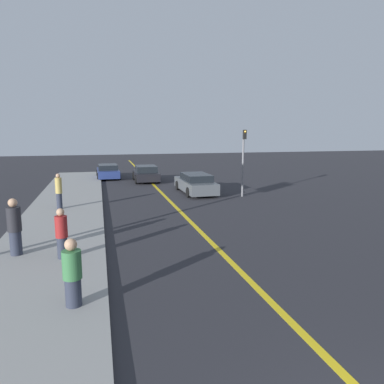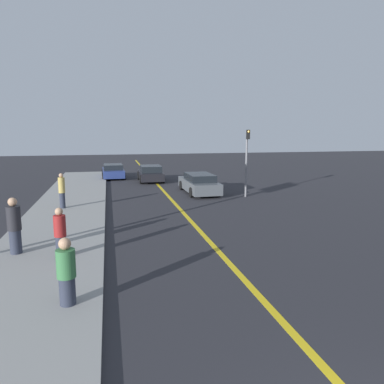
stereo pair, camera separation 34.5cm
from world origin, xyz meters
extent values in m
cube|color=gold|center=(0.00, 18.00, 0.00)|extent=(0.20, 60.00, 0.01)
cube|color=gray|center=(-5.61, 16.98, 0.06)|extent=(3.70, 33.95, 0.13)
cube|color=#4C5156|center=(2.13, 21.01, 0.50)|extent=(1.82, 4.76, 0.67)
cube|color=black|center=(2.13, 20.78, 1.05)|extent=(1.57, 2.63, 0.43)
cylinder|color=black|center=(1.28, 22.46, 0.31)|extent=(0.23, 0.62, 0.62)
cylinder|color=black|center=(2.93, 22.49, 0.31)|extent=(0.23, 0.62, 0.62)
cylinder|color=black|center=(1.33, 19.53, 0.31)|extent=(0.23, 0.62, 0.62)
cylinder|color=black|center=(2.98, 19.56, 0.31)|extent=(0.23, 0.62, 0.62)
cube|color=black|center=(-0.31, 27.17, 0.48)|extent=(1.80, 3.89, 0.60)
cube|color=black|center=(-0.31, 26.98, 1.02)|extent=(1.57, 2.15, 0.48)
cylinder|color=black|center=(-1.12, 28.38, 0.34)|extent=(0.23, 0.68, 0.67)
cylinder|color=black|center=(0.54, 28.36, 0.34)|extent=(0.23, 0.68, 0.67)
cylinder|color=black|center=(-1.15, 25.98, 0.34)|extent=(0.23, 0.68, 0.67)
cylinder|color=black|center=(0.51, 25.96, 0.34)|extent=(0.23, 0.68, 0.67)
cube|color=navy|center=(-3.16, 29.85, 0.47)|extent=(1.81, 4.01, 0.60)
cube|color=black|center=(-3.16, 29.65, 0.97)|extent=(1.56, 2.22, 0.41)
cylinder|color=black|center=(-4.01, 31.05, 0.31)|extent=(0.24, 0.62, 0.62)
cylinder|color=black|center=(-2.38, 31.10, 0.31)|extent=(0.24, 0.62, 0.62)
cylinder|color=black|center=(-3.95, 28.60, 0.31)|extent=(0.24, 0.62, 0.62)
cylinder|color=black|center=(-2.32, 28.64, 0.31)|extent=(0.24, 0.62, 0.62)
cylinder|color=#282D3D|center=(-4.53, 6.23, 0.45)|extent=(0.36, 0.36, 0.65)
cylinder|color=#336B3D|center=(-4.53, 6.23, 1.10)|extent=(0.43, 0.43, 0.65)
sphere|color=tan|center=(-4.53, 6.23, 1.56)|extent=(0.28, 0.28, 0.28)
cylinder|color=#282D3D|center=(-5.05, 9.62, 0.46)|extent=(0.31, 0.31, 0.67)
cylinder|color=maroon|center=(-5.05, 9.62, 1.13)|extent=(0.37, 0.37, 0.67)
sphere|color=tan|center=(-5.05, 9.62, 1.58)|extent=(0.24, 0.24, 0.24)
cylinder|color=#282D3D|center=(-6.52, 10.32, 0.51)|extent=(0.36, 0.36, 0.77)
cylinder|color=#232328|center=(-6.52, 10.32, 1.28)|extent=(0.43, 0.43, 0.77)
sphere|color=tan|center=(-6.52, 10.32, 1.81)|extent=(0.28, 0.28, 0.28)
cylinder|color=#282D3D|center=(-5.86, 17.34, 0.52)|extent=(0.27, 0.27, 0.78)
cylinder|color=tan|center=(-5.86, 17.34, 1.30)|extent=(0.32, 0.32, 0.78)
sphere|color=tan|center=(-5.86, 17.34, 1.80)|extent=(0.21, 0.21, 0.21)
cylinder|color=slate|center=(4.59, 19.04, 2.02)|extent=(0.12, 0.12, 4.04)
cube|color=black|center=(4.59, 18.86, 3.76)|extent=(0.18, 0.18, 0.55)
sphere|color=orange|center=(4.59, 18.77, 3.93)|extent=(0.14, 0.14, 0.14)
camera|label=1|loc=(-3.85, -2.11, 4.07)|focal=35.00mm
camera|label=2|loc=(-3.51, -2.19, 4.07)|focal=35.00mm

